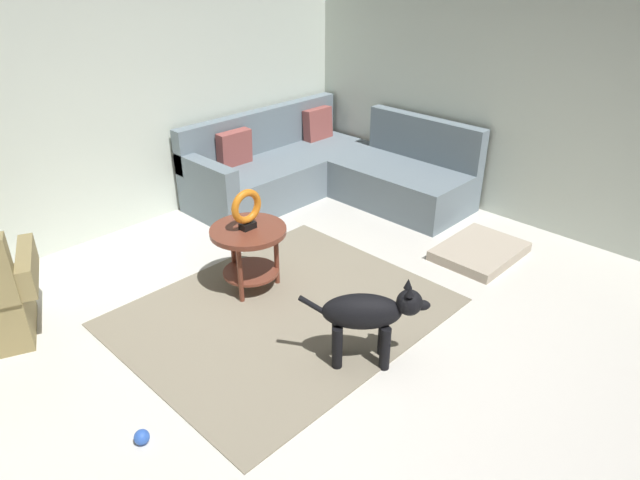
% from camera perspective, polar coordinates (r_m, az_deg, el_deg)
% --- Properties ---
extents(ground_plane, '(6.00, 6.00, 0.10)m').
position_cam_1_polar(ground_plane, '(3.89, 1.76, -13.04)').
color(ground_plane, silver).
extents(wall_back, '(6.00, 0.12, 2.70)m').
position_cam_1_polar(wall_back, '(5.49, -21.96, 13.92)').
color(wall_back, silver).
rests_on(wall_back, ground_plane).
extents(wall_right, '(0.12, 6.00, 2.70)m').
position_cam_1_polar(wall_right, '(5.60, 23.46, 13.91)').
color(wall_right, silver).
rests_on(wall_right, ground_plane).
extents(area_rug, '(2.30, 1.90, 0.01)m').
position_cam_1_polar(area_rug, '(4.33, -3.75, -7.29)').
color(area_rug, gray).
rests_on(area_rug, ground_plane).
extents(sectional_couch, '(2.20, 2.25, 0.88)m').
position_cam_1_polar(sectional_couch, '(6.17, 0.48, 6.98)').
color(sectional_couch, slate).
rests_on(sectional_couch, ground_plane).
extents(side_table, '(0.60, 0.60, 0.54)m').
position_cam_1_polar(side_table, '(4.44, -7.24, -0.25)').
color(side_table, brown).
rests_on(side_table, ground_plane).
extents(torus_sculpture, '(0.28, 0.08, 0.33)m').
position_cam_1_polar(torus_sculpture, '(4.31, -7.48, 3.20)').
color(torus_sculpture, black).
rests_on(torus_sculpture, side_table).
extents(dog_bed_mat, '(0.80, 0.60, 0.09)m').
position_cam_1_polar(dog_bed_mat, '(5.25, 15.93, -1.11)').
color(dog_bed_mat, '#B2A38E').
rests_on(dog_bed_mat, ground_plane).
extents(dog, '(0.62, 0.65, 0.63)m').
position_cam_1_polar(dog, '(3.66, 4.95, -7.59)').
color(dog, black).
rests_on(dog, ground_plane).
extents(dog_toy_ball, '(0.09, 0.09, 0.09)m').
position_cam_1_polar(dog_toy_ball, '(3.48, -17.67, -18.56)').
color(dog_toy_ball, blue).
rests_on(dog_toy_ball, ground_plane).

